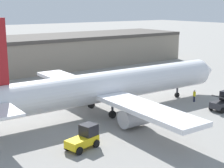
{
  "coord_description": "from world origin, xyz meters",
  "views": [
    {
      "loc": [
        -24.39,
        -34.1,
        13.16
      ],
      "look_at": [
        0.0,
        0.0,
        3.51
      ],
      "focal_mm": 55.0,
      "sensor_mm": 36.0,
      "label": 1
    }
  ],
  "objects_px": {
    "baggage_tug": "(84,138)",
    "belt_loader_truck": "(224,101)",
    "ground_crew_worker": "(194,96)",
    "airplane": "(105,87)"
  },
  "relations": [
    {
      "from": "airplane",
      "to": "baggage_tug",
      "type": "height_order",
      "value": "airplane"
    },
    {
      "from": "baggage_tug",
      "to": "airplane",
      "type": "bearing_deg",
      "value": 31.57
    },
    {
      "from": "baggage_tug",
      "to": "belt_loader_truck",
      "type": "height_order",
      "value": "belt_loader_truck"
    },
    {
      "from": "ground_crew_worker",
      "to": "baggage_tug",
      "type": "relative_size",
      "value": 0.49
    },
    {
      "from": "ground_crew_worker",
      "to": "belt_loader_truck",
      "type": "height_order",
      "value": "belt_loader_truck"
    },
    {
      "from": "airplane",
      "to": "belt_loader_truck",
      "type": "height_order",
      "value": "airplane"
    },
    {
      "from": "ground_crew_worker",
      "to": "baggage_tug",
      "type": "height_order",
      "value": "baggage_tug"
    },
    {
      "from": "belt_loader_truck",
      "to": "baggage_tug",
      "type": "bearing_deg",
      "value": 177.17
    },
    {
      "from": "airplane",
      "to": "ground_crew_worker",
      "type": "height_order",
      "value": "airplane"
    },
    {
      "from": "ground_crew_worker",
      "to": "belt_loader_truck",
      "type": "distance_m",
      "value": 4.72
    }
  ]
}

